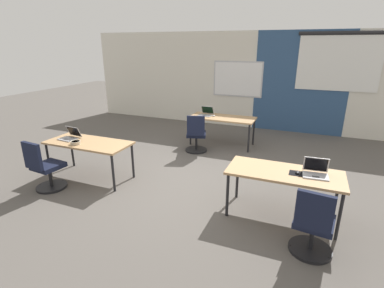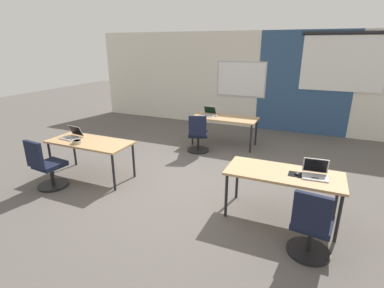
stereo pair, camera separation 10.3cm
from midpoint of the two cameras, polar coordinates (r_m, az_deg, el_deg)
ground_plane at (r=5.54m, az=-1.32°, el=-7.02°), size 24.00×24.00×0.00m
back_wall_assembly at (r=9.02m, az=9.88°, el=12.26°), size 10.00×0.27×2.80m
desk_near_left at (r=5.73m, az=-20.14°, el=-0.18°), size 1.60×0.70×0.72m
desk_near_right at (r=4.34m, az=17.04°, el=-5.95°), size 1.60×0.70×0.72m
desk_far_center at (r=7.27m, az=5.60°, el=4.83°), size 1.60×0.70×0.72m
laptop_far_left at (r=7.40m, az=2.37°, el=6.02°), size 0.34×0.34×0.22m
mouse_far_left at (r=7.30m, az=3.91°, el=5.57°), size 0.08×0.11×0.03m
chair_far_left at (r=6.80m, az=0.39°, el=1.44°), size 0.56×0.61×0.92m
laptop_near_right_end at (r=4.33m, az=22.51°, el=-5.08°), size 0.35×0.30×0.23m
mousepad_near_right_end at (r=4.31m, az=19.35°, el=-5.50°), size 0.22×0.19×0.00m
mouse_near_right_end at (r=4.30m, az=19.38°, el=-5.27°), size 0.07×0.11×0.03m
chair_near_right_end at (r=3.82m, az=21.93°, el=-15.04°), size 0.52×0.56×0.92m
laptop_near_left_end at (r=6.02m, az=-23.33°, el=1.40°), size 0.36×0.35×0.22m
chair_near_left_end at (r=5.66m, az=-27.38°, el=-4.51°), size 0.52×0.56×0.92m
snack_bowl at (r=5.65m, az=-22.42°, el=0.29°), size 0.18×0.18×0.06m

